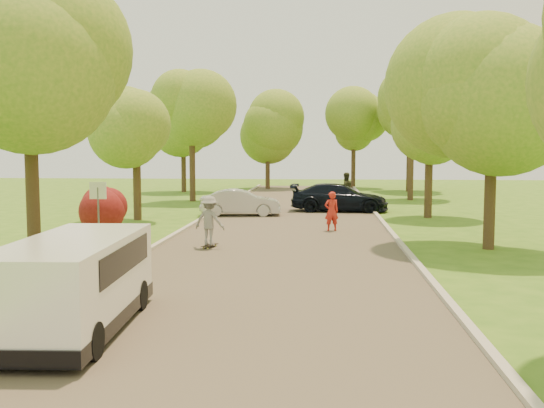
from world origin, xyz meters
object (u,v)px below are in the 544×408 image
(dark_sedan, at_px, (339,198))
(person_striped, at_px, (332,211))
(silver_sedan, at_px, (240,203))
(person_olive, at_px, (346,189))
(longboard, at_px, (210,245))
(minivan, at_px, (75,282))
(skateboarder, at_px, (209,221))
(street_sign, at_px, (98,201))

(dark_sedan, relative_size, person_striped, 3.20)
(silver_sedan, bearing_deg, person_olive, -50.73)
(longboard, bearing_deg, person_striped, -115.42)
(minivan, distance_m, dark_sedan, 21.83)
(skateboarder, relative_size, person_striped, 1.02)
(skateboarder, bearing_deg, person_striped, -115.42)
(street_sign, relative_size, skateboarder, 1.36)
(minivan, distance_m, silver_sedan, 18.83)
(silver_sedan, bearing_deg, dark_sedan, -70.57)
(longboard, relative_size, person_striped, 0.54)
(street_sign, bearing_deg, skateboarder, 7.00)
(minivan, height_order, person_olive, person_olive)
(street_sign, height_order, longboard, street_sign)
(dark_sedan, distance_m, longboard, 12.89)
(minivan, distance_m, person_striped, 14.41)
(longboard, distance_m, person_striped, 6.06)
(silver_sedan, relative_size, longboard, 4.55)
(longboard, xyz_separation_m, skateboarder, (0.00, 0.00, 0.82))
(minivan, xyz_separation_m, skateboarder, (0.70, 9.14, 0.03))
(dark_sedan, distance_m, person_striped, 7.60)
(silver_sedan, xyz_separation_m, person_striped, (4.33, -5.21, 0.14))
(street_sign, relative_size, silver_sedan, 0.56)
(minivan, xyz_separation_m, person_striped, (4.73, 13.61, -0.10))
(street_sign, xyz_separation_m, skateboarder, (3.55, 0.44, -0.66))
(longboard, bearing_deg, street_sign, 23.69)
(longboard, xyz_separation_m, person_olive, (4.99, 15.12, 0.86))
(longboard, height_order, person_striped, person_striped)
(skateboarder, bearing_deg, longboard, 106.69)
(skateboarder, xyz_separation_m, person_olive, (4.99, 15.12, 0.05))
(minivan, bearing_deg, dark_sedan, 73.00)
(longboard, height_order, person_olive, person_olive)
(dark_sedan, bearing_deg, person_olive, -5.68)
(street_sign, xyz_separation_m, minivan, (2.85, -8.71, -0.68))
(silver_sedan, relative_size, person_olive, 2.03)
(street_sign, xyz_separation_m, person_olive, (8.54, 15.56, -0.61))
(silver_sedan, xyz_separation_m, longboard, (0.30, -9.68, -0.55))
(silver_sedan, bearing_deg, minivan, 172.18)
(longboard, bearing_deg, silver_sedan, -71.56)
(skateboarder, bearing_deg, silver_sedan, -71.56)
(minivan, relative_size, dark_sedan, 0.91)
(street_sign, height_order, person_striped, street_sign)
(person_striped, distance_m, person_olive, 10.70)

